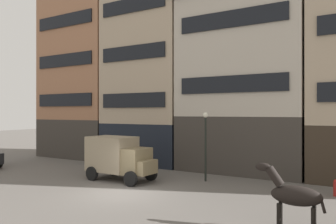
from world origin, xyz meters
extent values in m
plane|color=#605B56|center=(0.00, 0.00, 0.00)|extent=(120.00, 120.00, 0.00)
cube|color=#38332D|center=(-12.09, 9.96, 1.73)|extent=(7.69, 5.79, 3.46)
cube|color=#9E6B4C|center=(-12.09, 9.96, 10.45)|extent=(7.69, 5.79, 13.97)
cube|color=black|center=(-12.09, 7.00, 5.21)|extent=(6.46, 0.12, 1.10)
cube|color=black|center=(-12.09, 7.00, 8.70)|extent=(6.46, 0.12, 1.10)
cube|color=black|center=(-12.09, 7.00, 12.19)|extent=(6.46, 0.12, 1.10)
cube|color=black|center=(-4.64, 9.96, 1.61)|extent=(6.92, 5.79, 3.22)
cube|color=tan|center=(-4.64, 9.96, 10.49)|extent=(6.92, 5.79, 14.55)
cube|color=black|center=(-4.64, 7.00, 5.04)|extent=(5.81, 0.12, 1.10)
cube|color=black|center=(-4.64, 7.00, 8.67)|extent=(5.81, 0.12, 1.10)
cube|color=black|center=(-4.64, 7.00, 12.31)|extent=(5.81, 0.12, 1.10)
cube|color=#38332D|center=(3.21, 9.96, 1.92)|extent=(8.49, 5.79, 3.84)
cube|color=#B7AD9E|center=(3.21, 9.96, 8.02)|extent=(8.49, 5.79, 8.37)
cube|color=black|center=(3.21, 7.00, 5.93)|extent=(7.13, 0.12, 1.10)
cube|color=black|center=(3.21, 7.00, 10.11)|extent=(7.13, 0.12, 1.10)
ellipsoid|color=black|center=(8.53, -1.21, 1.25)|extent=(1.72, 0.65, 0.70)
cylinder|color=black|center=(7.81, -1.23, 1.85)|extent=(0.67, 0.34, 0.76)
ellipsoid|color=black|center=(7.41, -1.24, 2.15)|extent=(0.57, 0.26, 0.30)
cylinder|color=black|center=(9.34, -1.19, 1.10)|extent=(0.27, 0.11, 0.65)
cylinder|color=black|center=(7.99, -1.40, 0.47)|extent=(0.14, 0.14, 0.95)
cylinder|color=black|center=(7.98, -1.05, 0.47)|extent=(0.14, 0.14, 0.95)
cylinder|color=black|center=(9.09, -1.37, 0.47)|extent=(0.14, 0.14, 0.95)
cylinder|color=black|center=(9.08, -1.01, 0.47)|extent=(0.14, 0.14, 0.95)
cube|color=#7A6B4C|center=(-1.01, 2.41, 1.27)|extent=(1.46, 1.75, 1.50)
cube|color=#7A6B4C|center=(-0.31, 2.39, 0.97)|extent=(0.95, 1.48, 0.80)
cube|color=gray|center=(-2.81, 2.48, 1.57)|extent=(2.87, 2.01, 2.10)
cube|color=silver|center=(-0.56, 2.40, 1.52)|extent=(0.24, 1.37, 0.64)
cylinder|color=black|center=(-0.52, 3.35, 0.42)|extent=(0.85, 0.25, 0.84)
cylinder|color=black|center=(-0.60, 1.45, 0.42)|extent=(0.85, 0.25, 0.84)
cylinder|color=black|center=(-3.52, 3.46, 0.42)|extent=(0.85, 0.25, 0.84)
cylinder|color=black|center=(-3.59, 1.56, 0.42)|extent=(0.85, 0.25, 0.84)
cylinder|color=black|center=(2.40, 4.87, 1.90)|extent=(0.12, 0.12, 3.80)
sphere|color=silver|center=(2.40, 4.87, 3.96)|extent=(0.32, 0.32, 0.32)
cylinder|color=maroon|center=(9.36, 4.90, 0.35)|extent=(0.24, 0.24, 0.70)
sphere|color=maroon|center=(9.36, 4.90, 0.72)|extent=(0.22, 0.22, 0.22)
camera|label=1|loc=(10.52, -13.18, 4.11)|focal=35.22mm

